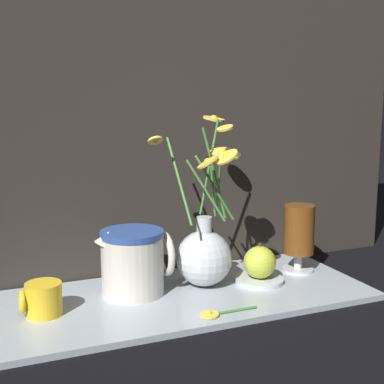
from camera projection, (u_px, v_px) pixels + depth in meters
The scene contains 10 objects.
ground_plane at pixel (184, 299), 1.08m from camera, with size 6.00×6.00×0.00m, color black.
shelf at pixel (184, 296), 1.08m from camera, with size 0.75×0.32×0.01m.
backdrop_wall at pixel (153, 27), 1.14m from camera, with size 1.25×0.02×1.10m.
vase_with_flowers at pixel (205, 252), 1.11m from camera, with size 0.20×0.17×0.35m.
yellow_mug at pixel (42, 298), 0.97m from camera, with size 0.08×0.07×0.06m.
ceramic_pitcher at pixel (134, 259), 1.06m from camera, with size 0.15×0.13×0.14m.
tea_glass at pixel (299, 232), 1.20m from camera, with size 0.07×0.07×0.15m.
saucer_plate at pixel (260, 281), 1.14m from camera, with size 0.10×0.10×0.01m.
orange_fruit at pixel (261, 263), 1.13m from camera, with size 0.07×0.07×0.08m.
loose_daisy at pixel (215, 314), 0.97m from camera, with size 0.12×0.04×0.01m.
Camera 1 is at (-0.38, -0.95, 0.40)m, focal length 50.00 mm.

